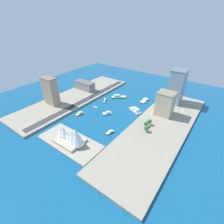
{
  "coord_description": "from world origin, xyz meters",
  "views": [
    {
      "loc": [
        -136.49,
        184.36,
        135.34
      ],
      "look_at": [
        -6.9,
        6.28,
        3.87
      ],
      "focal_mm": 26.38,
      "sensor_mm": 36.0,
      "label": 1
    }
  ],
  "objects_px": {
    "ferry_white_commuter": "(135,110)",
    "suv_black": "(73,105)",
    "catamaran_blue": "(107,113)",
    "apartment_midrise_tan": "(50,91)",
    "carpark_squat_concrete": "(85,85)",
    "pickup_red": "(108,89)",
    "water_taxi_orange": "(80,114)",
    "office_block_beige": "(165,104)",
    "opera_landmark": "(71,136)",
    "tugboat_red": "(105,100)",
    "tower_tall_glass": "(177,87)",
    "traffic_light_waterfront": "(103,91)",
    "sailboat_small_white": "(95,107)",
    "ferry_green_doubledeck": "(118,97)",
    "patrol_launch_navy": "(110,132)",
    "barge_flat_brown": "(145,100)",
    "hatchback_blue": "(91,97)"
  },
  "relations": [
    {
      "from": "ferry_white_commuter",
      "to": "suv_black",
      "type": "xyz_separation_m",
      "value": [
        92.41,
        49.77,
        1.53
      ]
    },
    {
      "from": "catamaran_blue",
      "to": "apartment_midrise_tan",
      "type": "height_order",
      "value": "apartment_midrise_tan"
    },
    {
      "from": "carpark_squat_concrete",
      "to": "pickup_red",
      "type": "relative_size",
      "value": 9.82
    },
    {
      "from": "catamaran_blue",
      "to": "suv_black",
      "type": "relative_size",
      "value": 3.1
    },
    {
      "from": "water_taxi_orange",
      "to": "office_block_beige",
      "type": "xyz_separation_m",
      "value": [
        -106.74,
        -72.58,
        19.6
      ]
    },
    {
      "from": "apartment_midrise_tan",
      "to": "opera_landmark",
      "type": "height_order",
      "value": "apartment_midrise_tan"
    },
    {
      "from": "tugboat_red",
      "to": "tower_tall_glass",
      "type": "xyz_separation_m",
      "value": [
        -103.03,
        -63.61,
        30.22
      ]
    },
    {
      "from": "office_block_beige",
      "to": "apartment_midrise_tan",
      "type": "distance_m",
      "value": 183.94
    },
    {
      "from": "tugboat_red",
      "to": "water_taxi_orange",
      "type": "relative_size",
      "value": 1.07
    },
    {
      "from": "office_block_beige",
      "to": "pickup_red",
      "type": "height_order",
      "value": "office_block_beige"
    },
    {
      "from": "traffic_light_waterfront",
      "to": "catamaran_blue",
      "type": "bearing_deg",
      "value": 134.75
    },
    {
      "from": "apartment_midrise_tan",
      "to": "traffic_light_waterfront",
      "type": "height_order",
      "value": "apartment_midrise_tan"
    },
    {
      "from": "sailboat_small_white",
      "to": "pickup_red",
      "type": "height_order",
      "value": "sailboat_small_white"
    },
    {
      "from": "ferry_green_doubledeck",
      "to": "suv_black",
      "type": "height_order",
      "value": "ferry_green_doubledeck"
    },
    {
      "from": "patrol_launch_navy",
      "to": "opera_landmark",
      "type": "bearing_deg",
      "value": 60.22
    },
    {
      "from": "barge_flat_brown",
      "to": "tugboat_red",
      "type": "relative_size",
      "value": 1.45
    },
    {
      "from": "apartment_midrise_tan",
      "to": "opera_landmark",
      "type": "relative_size",
      "value": 1.05
    },
    {
      "from": "water_taxi_orange",
      "to": "hatchback_blue",
      "type": "height_order",
      "value": "hatchback_blue"
    },
    {
      "from": "ferry_green_doubledeck",
      "to": "office_block_beige",
      "type": "distance_m",
      "value": 94.37
    },
    {
      "from": "opera_landmark",
      "to": "barge_flat_brown",
      "type": "bearing_deg",
      "value": -97.18
    },
    {
      "from": "carpark_squat_concrete",
      "to": "traffic_light_waterfront",
      "type": "height_order",
      "value": "carpark_squat_concrete"
    },
    {
      "from": "water_taxi_orange",
      "to": "hatchback_blue",
      "type": "relative_size",
      "value": 3.35
    },
    {
      "from": "water_taxi_orange",
      "to": "catamaran_blue",
      "type": "bearing_deg",
      "value": -142.04
    },
    {
      "from": "carpark_squat_concrete",
      "to": "traffic_light_waterfront",
      "type": "bearing_deg",
      "value": -172.52
    },
    {
      "from": "ferry_green_doubledeck",
      "to": "sailboat_small_white",
      "type": "distance_m",
      "value": 55.34
    },
    {
      "from": "office_block_beige",
      "to": "carpark_squat_concrete",
      "type": "bearing_deg",
      "value": -0.1
    },
    {
      "from": "hatchback_blue",
      "to": "traffic_light_waterfront",
      "type": "height_order",
      "value": "traffic_light_waterfront"
    },
    {
      "from": "water_taxi_orange",
      "to": "carpark_squat_concrete",
      "type": "relative_size",
      "value": 0.34
    },
    {
      "from": "ferry_white_commuter",
      "to": "water_taxi_orange",
      "type": "bearing_deg",
      "value": 42.32
    },
    {
      "from": "ferry_white_commuter",
      "to": "tugboat_red",
      "type": "relative_size",
      "value": 1.6
    },
    {
      "from": "ferry_green_doubledeck",
      "to": "apartment_midrise_tan",
      "type": "distance_m",
      "value": 119.93
    },
    {
      "from": "suv_black",
      "to": "carpark_squat_concrete",
      "type": "bearing_deg",
      "value": -62.91
    },
    {
      "from": "patrol_launch_navy",
      "to": "opera_landmark",
      "type": "relative_size",
      "value": 0.32
    },
    {
      "from": "traffic_light_waterfront",
      "to": "carpark_squat_concrete",
      "type": "bearing_deg",
      "value": 7.48
    },
    {
      "from": "barge_flat_brown",
      "to": "hatchback_blue",
      "type": "bearing_deg",
      "value": 31.95
    },
    {
      "from": "ferry_white_commuter",
      "to": "patrol_launch_navy",
      "type": "distance_m",
      "value": 69.11
    },
    {
      "from": "catamaran_blue",
      "to": "sailboat_small_white",
      "type": "distance_m",
      "value": 28.97
    },
    {
      "from": "hatchback_blue",
      "to": "opera_landmark",
      "type": "height_order",
      "value": "opera_landmark"
    },
    {
      "from": "ferry_green_doubledeck",
      "to": "water_taxi_orange",
      "type": "xyz_separation_m",
      "value": [
        15.23,
        85.37,
        -0.38
      ]
    },
    {
      "from": "ferry_white_commuter",
      "to": "pickup_red",
      "type": "relative_size",
      "value": 5.76
    },
    {
      "from": "tugboat_red",
      "to": "patrol_launch_navy",
      "type": "distance_m",
      "value": 93.41
    },
    {
      "from": "sailboat_small_white",
      "to": "patrol_launch_navy",
      "type": "bearing_deg",
      "value": 146.39
    },
    {
      "from": "ferry_green_doubledeck",
      "to": "patrol_launch_navy",
      "type": "xyz_separation_m",
      "value": [
        -50.96,
        94.85,
        -0.8
      ]
    },
    {
      "from": "ferry_green_doubledeck",
      "to": "barge_flat_brown",
      "type": "height_order",
      "value": "ferry_green_doubledeck"
    },
    {
      "from": "ferry_green_doubledeck",
      "to": "office_block_beige",
      "type": "relative_size",
      "value": 0.74
    },
    {
      "from": "apartment_midrise_tan",
      "to": "barge_flat_brown",
      "type": "bearing_deg",
      "value": -138.24
    },
    {
      "from": "catamaran_blue",
      "to": "opera_landmark",
      "type": "xyz_separation_m",
      "value": [
        -7.05,
        79.88,
        9.67
      ]
    },
    {
      "from": "suv_black",
      "to": "pickup_red",
      "type": "relative_size",
      "value": 1.14
    },
    {
      "from": "tugboat_red",
      "to": "water_taxi_orange",
      "type": "distance_m",
      "value": 59.41
    },
    {
      "from": "water_taxi_orange",
      "to": "patrol_launch_navy",
      "type": "bearing_deg",
      "value": 171.85
    }
  ]
}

